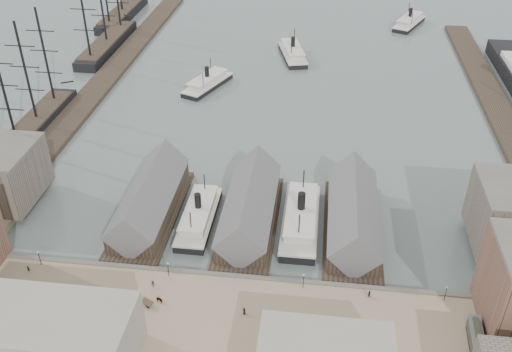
# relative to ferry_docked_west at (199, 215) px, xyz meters

# --- Properties ---
(ground) EXTENTS (900.00, 900.00, 0.00)m
(ground) POSITION_rel_ferry_docked_west_xyz_m (13.00, -15.74, -2.16)
(ground) COLOR #525F5D
(ground) RESTS_ON ground
(quay) EXTENTS (180.00, 30.00, 2.00)m
(quay) POSITION_rel_ferry_docked_west_xyz_m (13.00, -35.74, -1.16)
(quay) COLOR gray
(quay) RESTS_ON ground
(seawall) EXTENTS (180.00, 1.20, 2.30)m
(seawall) POSITION_rel_ferry_docked_west_xyz_m (13.00, -20.94, -1.01)
(seawall) COLOR #59544C
(seawall) RESTS_ON ground
(west_wharf) EXTENTS (10.00, 220.00, 1.60)m
(west_wharf) POSITION_rel_ferry_docked_west_xyz_m (-55.00, 84.26, -1.36)
(west_wharf) COLOR #2D231C
(west_wharf) RESTS_ON ground
(east_wharf) EXTENTS (10.00, 180.00, 1.60)m
(east_wharf) POSITION_rel_ferry_docked_west_xyz_m (91.00, 74.26, -1.36)
(east_wharf) COLOR #2D231C
(east_wharf) RESTS_ON ground
(ferry_shed_west) EXTENTS (14.00, 42.00, 12.60)m
(ferry_shed_west) POSITION_rel_ferry_docked_west_xyz_m (-13.00, 1.14, 2.48)
(ferry_shed_west) COLOR #2D231C
(ferry_shed_west) RESTS_ON ground
(ferry_shed_center) EXTENTS (14.00, 42.00, 12.60)m
(ferry_shed_center) POSITION_rel_ferry_docked_west_xyz_m (13.00, 1.14, 2.48)
(ferry_shed_center) COLOR #2D231C
(ferry_shed_center) RESTS_ON ground
(ferry_shed_east) EXTENTS (14.00, 42.00, 12.60)m
(ferry_shed_east) POSITION_rel_ferry_docked_west_xyz_m (39.00, 1.14, 2.48)
(ferry_shed_east) COLOR #2D231C
(ferry_shed_east) RESTS_ON ground
(street_bldg_west) EXTENTS (30.00, 16.00, 12.00)m
(street_bldg_west) POSITION_rel_ferry_docked_west_xyz_m (-17.00, -47.74, 5.84)
(street_bldg_west) COLOR gray
(street_bldg_west) RESTS_ON quay
(lamp_post_far_w) EXTENTS (0.44, 0.44, 3.92)m
(lamp_post_far_w) POSITION_rel_ferry_docked_west_xyz_m (-32.00, -22.74, 2.55)
(lamp_post_far_w) COLOR black
(lamp_post_far_w) RESTS_ON quay
(lamp_post_near_w) EXTENTS (0.44, 0.44, 3.92)m
(lamp_post_near_w) POSITION_rel_ferry_docked_west_xyz_m (-2.00, -22.74, 2.55)
(lamp_post_near_w) COLOR black
(lamp_post_near_w) RESTS_ON quay
(lamp_post_near_e) EXTENTS (0.44, 0.44, 3.92)m
(lamp_post_near_e) POSITION_rel_ferry_docked_west_xyz_m (28.00, -22.74, 2.55)
(lamp_post_near_e) COLOR black
(lamp_post_near_e) RESTS_ON quay
(lamp_post_far_e) EXTENTS (0.44, 0.44, 3.92)m
(lamp_post_far_e) POSITION_rel_ferry_docked_west_xyz_m (58.00, -22.74, 2.55)
(lamp_post_far_e) COLOR black
(lamp_post_far_e) RESTS_ON quay
(ferry_docked_west) EXTENTS (7.75, 25.83, 9.23)m
(ferry_docked_west) POSITION_rel_ferry_docked_west_xyz_m (0.00, 0.00, 0.00)
(ferry_docked_west) COLOR black
(ferry_docked_west) RESTS_ON ground
(ferry_docked_east) EXTENTS (8.96, 29.86, 10.67)m
(ferry_docked_east) POSITION_rel_ferry_docked_west_xyz_m (26.00, 1.66, 0.34)
(ferry_docked_east) COLOR black
(ferry_docked_east) RESTS_ON ground
(ferry_open_near) EXTENTS (16.41, 26.00, 8.94)m
(ferry_open_near) POSITION_rel_ferry_docked_west_xyz_m (-14.14, 82.45, -0.07)
(ferry_open_near) COLOR black
(ferry_open_near) RESTS_ON ground
(ferry_open_mid) EXTENTS (14.72, 28.24, 9.67)m
(ferry_open_mid) POSITION_rel_ferry_docked_west_xyz_m (15.75, 117.20, 0.10)
(ferry_open_mid) COLOR black
(ferry_open_mid) RESTS_ON ground
(ferry_open_far) EXTENTS (18.12, 27.11, 9.36)m
(ferry_open_far) POSITION_rel_ferry_docked_west_xyz_m (69.02, 165.52, 0.03)
(ferry_open_far) COLOR black
(ferry_open_far) RESTS_ON ground
(sailing_ship_near) EXTENTS (8.78, 60.49, 36.10)m
(sailing_ship_near) POSITION_rel_ferry_docked_west_xyz_m (-64.08, 36.96, 0.49)
(sailing_ship_near) COLOR black
(sailing_ship_near) RESTS_ON ground
(sailing_ship_mid) EXTENTS (9.52, 55.01, 39.14)m
(sailing_ship_mid) POSITION_rel_ferry_docked_west_xyz_m (-66.08, 117.72, 0.64)
(sailing_ship_mid) COLOR black
(sailing_ship_mid) RESTS_ON ground
(sailing_ship_far) EXTENTS (9.87, 54.84, 40.58)m
(sailing_ship_far) POSITION_rel_ferry_docked_west_xyz_m (-73.05, 160.30, 0.77)
(sailing_ship_far) COLOR black
(sailing_ship_far) RESTS_ON ground
(tram) EXTENTS (2.98, 9.50, 3.34)m
(tram) POSITION_rel_ferry_docked_west_xyz_m (62.06, -34.09, 1.55)
(tram) COLOR black
(tram) RESTS_ON quay
(horse_cart_left) EXTENTS (4.73, 2.91, 1.45)m
(horse_cart_left) POSITION_rel_ferry_docked_west_xyz_m (-29.89, -31.75, 0.60)
(horse_cart_left) COLOR black
(horse_cart_left) RESTS_ON quay
(horse_cart_center) EXTENTS (4.90, 3.09, 1.60)m
(horse_cart_center) POSITION_rel_ferry_docked_west_xyz_m (-2.61, -31.41, 0.65)
(horse_cart_center) COLOR black
(horse_cart_center) RESTS_ON quay
(horse_cart_right) EXTENTS (4.83, 3.56, 1.70)m
(horse_cart_right) POSITION_rel_ferry_docked_west_xyz_m (37.72, -36.09, 0.69)
(horse_cart_right) COLOR black
(horse_cart_right) RESTS_ON quay
(pedestrian_0) EXTENTS (0.67, 0.54, 1.63)m
(pedestrian_0) POSITION_rel_ferry_docked_west_xyz_m (-33.84, -25.20, 0.65)
(pedestrian_0) COLOR black
(pedestrian_0) RESTS_ON quay
(pedestrian_1) EXTENTS (0.74, 0.90, 1.70)m
(pedestrian_1) POSITION_rel_ferry_docked_west_xyz_m (-32.59, -34.95, 0.69)
(pedestrian_1) COLOR black
(pedestrian_1) RESTS_ON quay
(pedestrian_2) EXTENTS (1.16, 0.90, 1.58)m
(pedestrian_2) POSITION_rel_ferry_docked_west_xyz_m (-4.54, -26.51, 0.63)
(pedestrian_2) COLOR black
(pedestrian_2) RESTS_ON quay
(pedestrian_3) EXTENTS (0.58, 1.07, 1.73)m
(pedestrian_3) POSITION_rel_ferry_docked_west_xyz_m (-6.84, -35.96, 0.70)
(pedestrian_3) COLOR black
(pedestrian_3) RESTS_ON quay
(pedestrian_4) EXTENTS (0.96, 0.97, 1.70)m
(pedestrian_4) POSITION_rel_ferry_docked_west_xyz_m (16.35, -31.90, 0.69)
(pedestrian_4) COLOR black
(pedestrian_4) RESTS_ON quay
(pedestrian_5) EXTENTS (0.62, 0.71, 1.63)m
(pedestrian_5) POSITION_rel_ferry_docked_west_xyz_m (20.92, -32.01, 0.65)
(pedestrian_5) COLOR black
(pedestrian_5) RESTS_ON quay
(pedestrian_6) EXTENTS (0.86, 0.67, 1.76)m
(pedestrian_6) POSITION_rel_ferry_docked_west_xyz_m (42.11, -23.74, 0.72)
(pedestrian_6) COLOR black
(pedestrian_6) RESTS_ON quay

